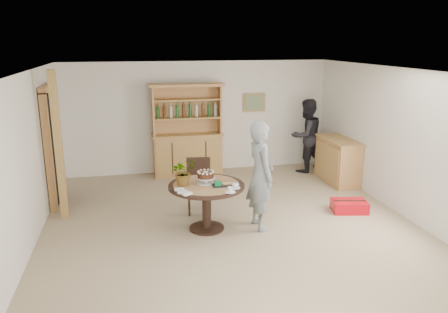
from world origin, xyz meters
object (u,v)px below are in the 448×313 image
dining_table (206,193)px  sideboard (338,160)px  hutch (187,144)px  teen_boy (260,175)px  adult_person (306,136)px  dining_chair (199,182)px  red_suitcase (349,206)px

dining_table → sideboard: bearing=29.7°
hutch → teen_boy: 3.23m
teen_boy → adult_person: size_ratio=1.05×
sideboard → dining_chair: bearing=-162.9°
dining_chair → sideboard: bearing=24.0°
adult_person → red_suitcase: bearing=65.4°
adult_person → red_suitcase: adult_person is taller
adult_person → red_suitcase: 2.61m
dining_chair → adult_person: (2.78, 1.86, 0.30)m
dining_chair → dining_table: bearing=-83.8°
dining_table → dining_chair: bearing=89.3°
teen_boy → dining_chair: bearing=37.1°
sideboard → dining_table: 3.63m
sideboard → teen_boy: size_ratio=0.72×
dining_chair → red_suitcase: 2.70m
dining_table → teen_boy: bearing=-6.7°
dining_table → adult_person: adult_person is taller
adult_person → red_suitcase: (-0.19, -2.49, -0.74)m
hutch → adult_person: bearing=-7.5°
adult_person → hutch: bearing=-27.8°
hutch → dining_table: hutch is taller
dining_chair → red_suitcase: bearing=-6.9°
hutch → adult_person: hutch is taller
dining_table → adult_person: 3.88m
dining_table → adult_person: size_ratio=0.72×
hutch → dining_table: (-0.11, -3.04, -0.08)m
sideboard → dining_chair: size_ratio=1.33×
hutch → dining_table: 3.04m
dining_chair → teen_boy: (0.84, -0.93, 0.34)m
dining_chair → teen_boy: size_ratio=0.54×
hutch → red_suitcase: hutch is taller
dining_chair → adult_person: 3.35m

